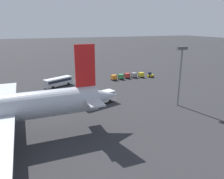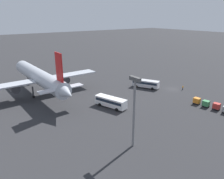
% 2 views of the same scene
% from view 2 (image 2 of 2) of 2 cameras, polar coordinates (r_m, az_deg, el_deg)
% --- Properties ---
extents(ground_plane, '(600.00, 600.00, 0.00)m').
position_cam_2_polar(ground_plane, '(86.86, 15.40, 0.16)').
color(ground_plane, '#2D2D30').
extents(airplane, '(47.96, 41.05, 17.23)m').
position_cam_2_polar(airplane, '(79.53, -18.35, 3.04)').
color(airplane, '#B2B7C1').
rests_on(airplane, ground).
extents(shuttle_bus_near, '(10.43, 7.24, 3.08)m').
position_cam_2_polar(shuttle_bus_near, '(85.52, 8.77, 1.64)').
color(shuttle_bus_near, silver).
rests_on(shuttle_bus_near, ground).
extents(shuttle_bus_far, '(10.75, 5.82, 3.16)m').
position_cam_2_polar(shuttle_bus_far, '(66.66, -0.32, -3.13)').
color(shuttle_bus_far, white).
rests_on(shuttle_bus_far, ground).
extents(worker_person, '(0.38, 0.38, 1.74)m').
position_cam_2_polar(worker_person, '(86.65, 18.01, 0.46)').
color(worker_person, '#1E1E2D').
rests_on(worker_person, ground).
extents(cargo_cart_red, '(2.22, 1.96, 2.06)m').
position_cam_2_polar(cargo_cart_red, '(72.21, 25.64, -3.92)').
color(cargo_cart_red, '#38383D').
rests_on(cargo_cart_red, ground).
extents(cargo_cart_green, '(2.22, 1.96, 2.06)m').
position_cam_2_polar(cargo_cart_green, '(73.00, 23.34, -3.35)').
color(cargo_cart_green, '#38383D').
rests_on(cargo_cart_green, ground).
extents(cargo_cart_orange, '(2.22, 1.96, 2.06)m').
position_cam_2_polar(cargo_cart_orange, '(74.25, 21.28, -2.71)').
color(cargo_cart_orange, '#38383D').
rests_on(cargo_cart_orange, ground).
extents(light_pole, '(2.80, 0.70, 15.49)m').
position_cam_2_polar(light_pole, '(44.55, 5.83, -3.97)').
color(light_pole, slate).
rests_on(light_pole, ground).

